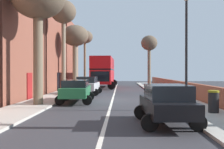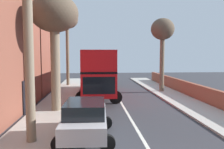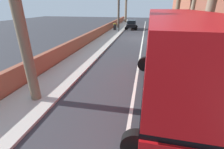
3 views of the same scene
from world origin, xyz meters
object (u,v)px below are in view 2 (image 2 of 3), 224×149
(street_tree_left_6, at_px, (67,22))
(street_tree_left_4, at_px, (54,18))
(street_tree_right_1, at_px, (163,32))
(parked_car_silver_left_1, at_px, (85,118))
(double_decker_bus, at_px, (98,70))

(street_tree_left_6, bearing_deg, street_tree_left_4, -87.27)
(street_tree_right_1, relative_size, street_tree_left_4, 0.97)
(street_tree_left_4, relative_size, street_tree_left_6, 0.84)
(parked_car_silver_left_1, bearing_deg, street_tree_left_4, 112.12)
(street_tree_left_6, bearing_deg, double_decker_bus, -63.16)
(street_tree_left_4, height_order, street_tree_left_6, street_tree_left_6)
(double_decker_bus, height_order, street_tree_left_6, street_tree_left_6)
(street_tree_right_1, xyz_separation_m, street_tree_left_4, (-9.23, -7.16, 0.12))
(parked_car_silver_left_1, xyz_separation_m, street_tree_left_4, (-2.07, 5.10, 5.08))
(street_tree_left_6, bearing_deg, street_tree_right_1, -29.15)
(parked_car_silver_left_1, height_order, street_tree_right_1, street_tree_right_1)
(double_decker_bus, relative_size, parked_car_silver_left_1, 2.48)
(street_tree_right_1, xyz_separation_m, street_tree_left_6, (-9.83, 5.48, 1.66))
(street_tree_left_4, bearing_deg, double_decker_bus, 63.51)
(parked_car_silver_left_1, height_order, street_tree_left_4, street_tree_left_4)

